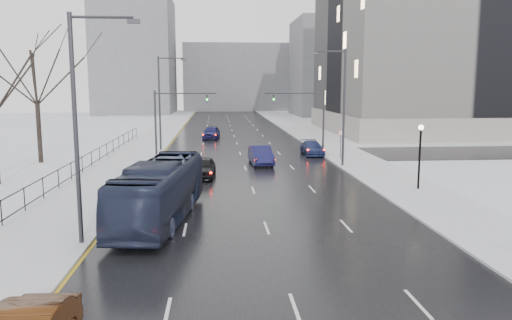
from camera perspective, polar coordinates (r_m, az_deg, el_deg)
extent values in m
cube|color=black|center=(62.16, -2.30, 2.10)|extent=(16.00, 150.00, 0.04)
cube|color=black|center=(50.27, -1.76, 0.56)|extent=(130.00, 10.00, 0.04)
cube|color=silver|center=(62.64, -11.95, 2.03)|extent=(5.00, 150.00, 0.16)
cube|color=silver|center=(63.44, 7.23, 2.22)|extent=(5.00, 150.00, 0.16)
cube|color=white|center=(64.56, -20.34, 1.85)|extent=(14.00, 150.00, 0.12)
cube|color=black|center=(33.91, -22.68, -1.62)|extent=(0.04, 70.00, 0.05)
cube|color=black|center=(34.09, -22.59, -3.28)|extent=(0.04, 70.00, 0.05)
cylinder|color=black|center=(34.02, -22.63, -2.62)|extent=(0.06, 0.06, 1.30)
cylinder|color=#2D2D33|center=(43.15, 10.02, 5.76)|extent=(0.20, 0.20, 10.00)
cylinder|color=#2D2D33|center=(42.88, 8.47, 12.20)|extent=(2.60, 0.12, 0.12)
cube|color=#2D2D33|center=(42.60, 6.72, 12.05)|extent=(0.50, 0.25, 0.18)
cylinder|color=#2D2D33|center=(22.62, -19.91, 2.93)|extent=(0.20, 0.20, 10.00)
cylinder|color=#2D2D33|center=(22.39, -17.23, 15.32)|extent=(2.60, 0.12, 0.12)
cube|color=#2D2D33|center=(22.14, -13.81, 15.15)|extent=(0.50, 0.25, 0.18)
cylinder|color=#2D2D33|center=(54.09, -10.97, 6.28)|extent=(0.20, 0.20, 10.00)
cylinder|color=#2D2D33|center=(54.00, -9.72, 11.40)|extent=(2.60, 0.12, 0.12)
cube|color=#2D2D33|center=(53.89, -8.31, 11.28)|extent=(0.50, 0.25, 0.18)
cylinder|color=black|center=(34.78, 18.18, 0.11)|extent=(0.14, 0.14, 4.00)
sphere|color=#FFE5B2|center=(34.55, 18.34, 3.55)|extent=(0.36, 0.36, 0.36)
cylinder|color=#2D2D33|center=(51.02, 7.72, 4.26)|extent=(0.20, 0.20, 6.50)
cylinder|color=#2D2D33|center=(50.34, 4.42, 7.61)|extent=(6.00, 0.12, 0.12)
imported|color=#2D2D33|center=(50.07, 2.02, 6.94)|extent=(0.15, 0.18, 0.90)
sphere|color=#19FF33|center=(49.92, 2.04, 6.94)|extent=(0.16, 0.16, 0.16)
cylinder|color=#2D2D33|center=(50.22, -11.41, 4.10)|extent=(0.20, 0.20, 6.50)
cylinder|color=#2D2D33|center=(49.82, -8.06, 7.55)|extent=(6.00, 0.12, 0.12)
imported|color=#2D2D33|center=(49.75, -5.61, 6.90)|extent=(0.15, 0.18, 0.90)
sphere|color=#19FF33|center=(49.60, -5.61, 6.89)|extent=(0.16, 0.16, 0.16)
cylinder|color=#2D2D33|center=(47.50, 9.64, 1.67)|extent=(0.06, 0.06, 2.50)
cylinder|color=white|center=(47.38, 9.67, 3.05)|extent=(0.60, 0.03, 0.60)
torus|color=#B20C0C|center=(47.38, 9.67, 3.05)|extent=(0.58, 0.06, 0.58)
cube|color=gray|center=(82.82, 22.79, 11.37)|extent=(40.00, 30.00, 24.00)
cube|color=gray|center=(82.85, 22.37, 4.11)|extent=(40.60, 30.60, 3.00)
cube|color=slate|center=(120.68, 10.22, 10.33)|extent=(24.00, 20.00, 22.00)
cube|color=slate|center=(128.42, -13.59, 11.46)|extent=(18.00, 22.00, 28.00)
cube|color=slate|center=(141.88, -1.98, 9.37)|extent=(30.00, 18.00, 18.00)
imported|color=#212740|center=(26.28, -10.91, -3.50)|extent=(4.07, 11.42, 3.11)
imported|color=black|center=(38.09, -6.13, -0.85)|extent=(2.13, 4.67, 1.55)
imported|color=#161644|center=(44.14, 0.56, 0.55)|extent=(2.07, 5.10, 1.65)
imported|color=navy|center=(50.58, 6.44, 1.37)|extent=(1.94, 4.73, 1.37)
imported|color=navy|center=(65.70, -5.13, 3.18)|extent=(2.50, 5.11, 1.68)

